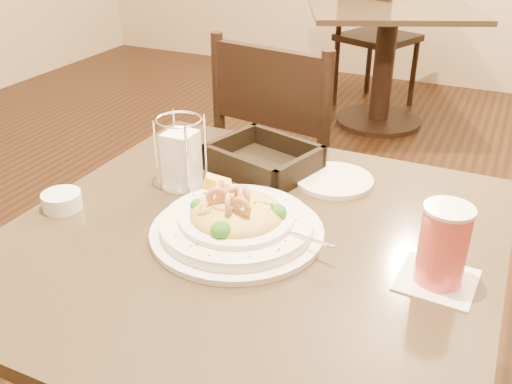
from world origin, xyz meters
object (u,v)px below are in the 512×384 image
at_px(main_table, 252,325).
at_px(side_plate, 334,180).
at_px(dining_chair_far, 374,31).
at_px(background_table, 386,44).
at_px(butter_ramekin, 62,201).
at_px(napkin_caddy, 181,157).
at_px(dining_chair_near, 290,168).
at_px(bread_basket, 264,162).
at_px(drink_glass, 443,246).
at_px(pasta_bowl, 237,221).

bearing_deg(main_table, side_plate, 74.68).
bearing_deg(dining_chair_far, background_table, 139.91).
bearing_deg(butter_ramekin, main_table, 10.87).
distance_m(napkin_caddy, side_plate, 0.34).
distance_m(dining_chair_near, bread_basket, 0.52).
height_order(main_table, napkin_caddy, napkin_caddy).
height_order(main_table, butter_ramekin, butter_ramekin).
xyz_separation_m(drink_glass, napkin_caddy, (-0.57, 0.12, -0.00)).
height_order(dining_chair_far, drink_glass, dining_chair_far).
height_order(background_table, drink_glass, drink_glass).
xyz_separation_m(background_table, pasta_bowl, (0.31, -2.54, 0.25)).
relative_size(dining_chair_near, drink_glass, 6.61).
height_order(drink_glass, napkin_caddy, napkin_caddy).
bearing_deg(side_plate, main_table, -105.32).
distance_m(dining_chair_near, pasta_bowl, 0.79).
height_order(dining_chair_near, dining_chair_far, same).
relative_size(pasta_bowl, napkin_caddy, 2.29).
bearing_deg(background_table, bread_basket, -84.01).
height_order(dining_chair_near, napkin_caddy, dining_chair_near).
xyz_separation_m(napkin_caddy, butter_ramekin, (-0.17, -0.19, -0.05)).
bearing_deg(main_table, bread_basket, 109.58).
distance_m(drink_glass, butter_ramekin, 0.74).
xyz_separation_m(pasta_bowl, butter_ramekin, (-0.37, -0.06, -0.01)).
bearing_deg(main_table, dining_chair_near, 105.93).
bearing_deg(main_table, butter_ramekin, -169.13).
distance_m(background_table, dining_chair_far, 0.30).
bearing_deg(napkin_caddy, drink_glass, -11.80).
bearing_deg(bread_basket, pasta_bowl, -75.96).
relative_size(background_table, bread_basket, 4.46).
xyz_separation_m(dining_chair_far, butter_ramekin, (0.08, -2.87, 0.23)).
bearing_deg(bread_basket, background_table, 95.99).
xyz_separation_m(main_table, pasta_bowl, (-0.02, -0.01, 0.25)).
relative_size(pasta_bowl, bread_basket, 1.37).
xyz_separation_m(dining_chair_near, napkin_caddy, (-0.02, -0.60, 0.28)).
height_order(pasta_bowl, bread_basket, pasta_bowl).
relative_size(bread_basket, side_plate, 1.53).
height_order(bread_basket, side_plate, bread_basket).
relative_size(napkin_caddy, butter_ramekin, 2.00).
bearing_deg(side_plate, napkin_caddy, -152.35).
height_order(pasta_bowl, butter_ramekin, pasta_bowl).
relative_size(main_table, background_table, 0.76).
xyz_separation_m(dining_chair_far, napkin_caddy, (0.25, -2.67, 0.28)).
relative_size(drink_glass, side_plate, 0.81).
xyz_separation_m(pasta_bowl, napkin_caddy, (-0.20, 0.13, 0.04)).
xyz_separation_m(main_table, background_table, (-0.33, 2.53, 0.00)).
relative_size(dining_chair_near, side_plate, 5.35).
relative_size(background_table, side_plate, 6.82).
bearing_deg(dining_chair_near, butter_ramekin, 85.92).
distance_m(background_table, side_plate, 2.30).
bearing_deg(dining_chair_near, dining_chair_far, -73.40).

